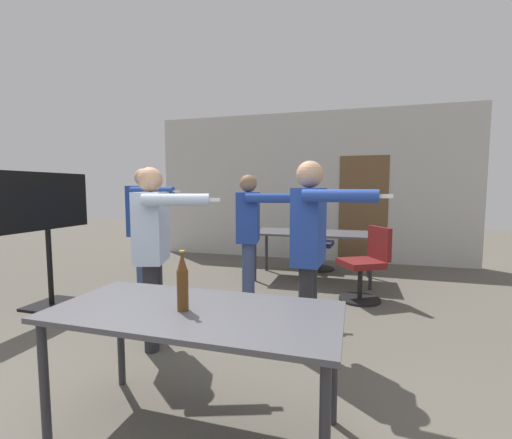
# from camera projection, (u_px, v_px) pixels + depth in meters

# --- Properties ---
(back_wall) EXTENTS (6.30, 0.12, 2.93)m
(back_wall) POSITION_uv_depth(u_px,v_px,m) (308.00, 187.00, 6.86)
(back_wall) COLOR beige
(back_wall) RESTS_ON ground_plane
(conference_table_near) EXTENTS (1.63, 0.76, 0.75)m
(conference_table_near) POSITION_uv_depth(u_px,v_px,m) (195.00, 322.00, 1.94)
(conference_table_near) COLOR #4C4C51
(conference_table_near) RESTS_ON ground_plane
(conference_table_far) EXTENTS (1.82, 0.84, 0.75)m
(conference_table_far) POSITION_uv_depth(u_px,v_px,m) (313.00, 236.00, 5.36)
(conference_table_far) COLOR #4C4C51
(conference_table_far) RESTS_ON ground_plane
(tv_screen) EXTENTS (0.44, 1.23, 1.62)m
(tv_screen) POSITION_uv_depth(u_px,v_px,m) (47.00, 222.00, 4.10)
(tv_screen) COLOR black
(tv_screen) RESTS_ON ground_plane
(person_right_polo) EXTENTS (0.83, 0.66, 1.60)m
(person_right_polo) POSITION_uv_depth(u_px,v_px,m) (249.00, 227.00, 4.25)
(person_right_polo) COLOR #3D4C75
(person_right_polo) RESTS_ON ground_plane
(person_center_tall) EXTENTS (0.74, 0.63, 1.66)m
(person_center_tall) POSITION_uv_depth(u_px,v_px,m) (311.00, 240.00, 2.84)
(person_center_tall) COLOR #28282D
(person_center_tall) RESTS_ON ground_plane
(person_near_casual) EXTENTS (0.85, 0.58, 1.62)m
(person_near_casual) POSITION_uv_depth(u_px,v_px,m) (153.00, 240.00, 3.02)
(person_near_casual) COLOR #28282D
(person_near_casual) RESTS_ON ground_plane
(person_left_plaid) EXTENTS (0.81, 0.67, 1.69)m
(person_left_plaid) POSITION_uv_depth(u_px,v_px,m) (146.00, 220.00, 4.50)
(person_left_plaid) COLOR #3D4C75
(person_left_plaid) RESTS_ON ground_plane
(office_chair_far_right) EXTENTS (0.57, 0.52, 0.92)m
(office_chair_far_right) POSITION_uv_depth(u_px,v_px,m) (315.00, 245.00, 6.06)
(office_chair_far_right) COLOR black
(office_chair_far_right) RESTS_ON ground_plane
(office_chair_far_left) EXTENTS (0.68, 0.65, 0.94)m
(office_chair_far_left) POSITION_uv_depth(u_px,v_px,m) (366.00, 266.00, 4.36)
(office_chair_far_left) COLOR black
(office_chair_far_left) RESTS_ON ground_plane
(beer_bottle) EXTENTS (0.06, 0.06, 0.34)m
(beer_bottle) POSITION_uv_depth(u_px,v_px,m) (183.00, 282.00, 1.90)
(beer_bottle) COLOR #563314
(beer_bottle) RESTS_ON conference_table_near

